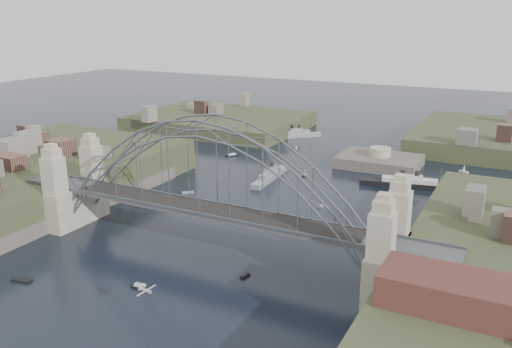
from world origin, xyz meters
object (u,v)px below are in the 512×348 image
object	(u,v)px
fort_island	(379,168)
wharf_shed	(469,296)
naval_cruiser_far	(296,135)
bridge	(208,188)
ocean_liner	(409,184)
naval_cruiser_near	(270,176)

from	to	relation	value
fort_island	wharf_shed	distance (m)	90.48
wharf_shed	naval_cruiser_far	size ratio (longest dim) A/B	1.33
fort_island	naval_cruiser_far	world-z (taller)	naval_cruiser_far
bridge	wharf_shed	world-z (taller)	bridge
wharf_shed	naval_cruiser_far	xyz separation A→B (m)	(-67.37, 107.18, -9.06)
bridge	wharf_shed	bearing A→B (deg)	-17.65
bridge	ocean_liner	size ratio (longest dim) A/B	3.48
ocean_liner	wharf_shed	bearing A→B (deg)	-73.42
fort_island	naval_cruiser_near	bearing A→B (deg)	-131.27
wharf_shed	naval_cruiser_near	size ratio (longest dim) A/B	1.03
wharf_shed	ocean_liner	bearing A→B (deg)	106.58
bridge	naval_cruiser_near	world-z (taller)	bridge
naval_cruiser_far	ocean_liner	distance (m)	60.65
fort_island	ocean_liner	bearing A→B (deg)	-52.91
fort_island	naval_cruiser_near	xyz separation A→B (m)	(-21.89, -24.95, 1.24)
fort_island	wharf_shed	xyz separation A→B (m)	(32.00, -84.00, 10.34)
wharf_shed	naval_cruiser_near	distance (m)	80.46
wharf_shed	ocean_liner	size ratio (longest dim) A/B	0.83
bridge	ocean_liner	distance (m)	60.67
naval_cruiser_far	ocean_liner	bearing A→B (deg)	-39.34
bridge	wharf_shed	size ratio (longest dim) A/B	4.20
naval_cruiser_far	fort_island	bearing A→B (deg)	-33.24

